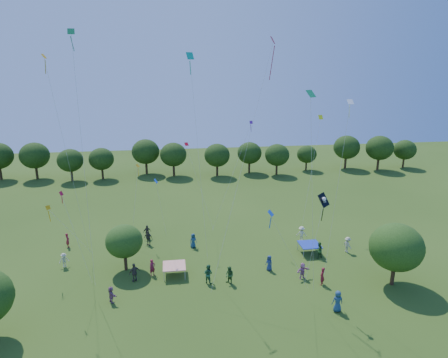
# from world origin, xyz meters

# --- Properties ---
(near_tree_north) EXTENTS (3.66, 3.66, 4.80)m
(near_tree_north) POSITION_xyz_m (-9.16, 20.23, 3.14)
(near_tree_north) COLOR #422B19
(near_tree_north) RESTS_ON ground
(near_tree_east) EXTENTS (4.89, 4.89, 6.06)m
(near_tree_east) POSITION_xyz_m (16.02, 13.92, 3.85)
(near_tree_east) COLOR #422B19
(near_tree_east) RESTS_ON ground
(treeline) EXTENTS (88.01, 8.77, 6.77)m
(treeline) POSITION_xyz_m (-1.73, 55.43, 4.09)
(treeline) COLOR #422B19
(treeline) RESTS_ON ground
(tent_red_stripe) EXTENTS (2.20, 2.20, 1.10)m
(tent_red_stripe) POSITION_xyz_m (-4.32, 18.44, 1.04)
(tent_red_stripe) COLOR #EA481B
(tent_red_stripe) RESTS_ON ground
(tent_blue) EXTENTS (2.20, 2.20, 1.10)m
(tent_blue) POSITION_xyz_m (10.49, 21.22, 1.04)
(tent_blue) COLOR #1931A7
(tent_blue) RESTS_ON ground
(crowd_person_0) EXTENTS (0.82, 0.88, 1.60)m
(crowd_person_0) POSITION_xyz_m (5.17, 18.16, 0.80)
(crowd_person_0) COLOR navy
(crowd_person_0) RESTS_ON ground
(crowd_person_1) EXTENTS (0.74, 0.78, 1.76)m
(crowd_person_1) POSITION_xyz_m (9.43, 14.80, 0.88)
(crowd_person_1) COLOR maroon
(crowd_person_1) RESTS_ON ground
(crowd_person_2) EXTENTS (0.93, 0.96, 1.76)m
(crowd_person_2) POSITION_xyz_m (0.83, 16.14, 0.88)
(crowd_person_2) COLOR #2A5424
(crowd_person_2) RESTS_ON ground
(crowd_person_3) EXTENTS (0.84, 1.27, 1.79)m
(crowd_person_3) POSITION_xyz_m (14.72, 20.91, 0.89)
(crowd_person_3) COLOR #B7B192
(crowd_person_3) RESTS_ON ground
(crowd_person_4) EXTENTS (1.20, 1.00, 1.88)m
(crowd_person_4) POSITION_xyz_m (-8.10, 17.83, 0.94)
(crowd_person_4) COLOR #473E39
(crowd_person_4) RESTS_ON ground
(crowd_person_5) EXTENTS (1.17, 1.46, 1.51)m
(crowd_person_5) POSITION_xyz_m (-9.85, 14.54, 0.75)
(crowd_person_5) COLOR #8A5078
(crowd_person_5) RESTS_ON ground
(crowd_person_6) EXTENTS (0.94, 0.51, 1.89)m
(crowd_person_6) POSITION_xyz_m (9.14, 10.58, 0.95)
(crowd_person_6) COLOR navy
(crowd_person_6) RESTS_ON ground
(crowd_person_7) EXTENTS (0.58, 0.73, 1.69)m
(crowd_person_7) POSITION_xyz_m (-16.19, 26.46, 0.85)
(crowd_person_7) COLOR maroon
(crowd_person_7) RESTS_ON ground
(crowd_person_8) EXTENTS (1.06, 0.96, 1.90)m
(crowd_person_8) POSITION_xyz_m (-1.16, 16.59, 0.95)
(crowd_person_8) COLOR #285D38
(crowd_person_8) RESTS_ON ground
(crowd_person_9) EXTENTS (1.32, 0.84, 1.87)m
(crowd_person_9) POSITION_xyz_m (10.60, 24.33, 0.93)
(crowd_person_9) COLOR beige
(crowd_person_9) RESTS_ON ground
(crowd_person_10) EXTENTS (1.09, 0.81, 1.69)m
(crowd_person_10) POSITION_xyz_m (-7.37, 27.59, 0.85)
(crowd_person_10) COLOR #413934
(crowd_person_10) RESTS_ON ground
(crowd_person_11) EXTENTS (1.61, 1.05, 1.62)m
(crowd_person_11) POSITION_xyz_m (7.98, 16.17, 0.81)
(crowd_person_11) COLOR #A96394
(crowd_person_11) RESTS_ON ground
(crowd_person_12) EXTENTS (0.94, 0.74, 1.69)m
(crowd_person_12) POSITION_xyz_m (-2.09, 24.42, 0.84)
(crowd_person_12) COLOR navy
(crowd_person_12) RESTS_ON ground
(crowd_person_13) EXTENTS (0.74, 0.68, 1.67)m
(crowd_person_13) POSITION_xyz_m (-6.46, 18.77, 0.84)
(crowd_person_13) COLOR maroon
(crowd_person_13) RESTS_ON ground
(crowd_person_14) EXTENTS (0.98, 0.70, 1.79)m
(crowd_person_14) POSITION_xyz_m (11.09, 20.07, 0.89)
(crowd_person_14) COLOR #2A5625
(crowd_person_14) RESTS_ON ground
(crowd_person_15) EXTENTS (1.10, 0.85, 1.54)m
(crowd_person_15) POSITION_xyz_m (-15.47, 21.69, 0.77)
(crowd_person_15) COLOR beige
(crowd_person_15) RESTS_ON ground
(crowd_person_16) EXTENTS (1.12, 0.84, 1.73)m
(crowd_person_16) POSITION_xyz_m (-7.16, 25.80, 0.87)
(crowd_person_16) COLOR #3C3930
(crowd_person_16) RESTS_ON ground
(pirate_kite) EXTENTS (1.79, 1.24, 8.44)m
(pirate_kite) POSITION_xyz_m (8.13, 12.64, 9.17)
(pirate_kite) COLOR black
(red_high_kite) EXTENTS (6.55, 6.28, 21.08)m
(red_high_kite) POSITION_xyz_m (3.86, 17.72, 18.02)
(red_high_kite) COLOR red
(small_kite_0) EXTENTS (1.98, 0.50, 8.55)m
(small_kite_0) POSITION_xyz_m (-13.03, 16.01, 7.76)
(small_kite_0) COLOR red
(small_kite_1) EXTENTS (3.47, 1.97, 6.02)m
(small_kite_1) POSITION_xyz_m (-15.33, 20.26, 6.00)
(small_kite_1) COLOR #FFA60D
(small_kite_2) EXTENTS (1.12, 2.43, 7.82)m
(small_kite_2) POSITION_xyz_m (-8.17, 27.42, 7.42)
(small_kite_2) COLOR #EBA814
(small_kite_3) EXTENTS (0.54, 0.43, 21.27)m
(small_kite_3) POSITION_xyz_m (-11.18, 15.16, 16.84)
(small_kite_3) COLOR #167E3A
(small_kite_4) EXTENTS (4.63, 3.14, 8.46)m
(small_kite_4) POSITION_xyz_m (3.55, 9.97, 8.06)
(small_kite_4) COLOR #1240B7
(small_kite_5) EXTENTS (4.92, 1.58, 12.59)m
(small_kite_5) POSITION_xyz_m (3.66, 26.83, 10.27)
(small_kite_5) COLOR #711A9D
(small_kite_6) EXTENTS (0.51, 1.99, 16.13)m
(small_kite_6) POSITION_xyz_m (9.60, 12.95, 13.31)
(small_kite_6) COLOR white
(small_kite_7) EXTENTS (1.67, 0.58, 19.75)m
(small_kite_7) POSITION_xyz_m (-2.03, 19.15, 16.98)
(small_kite_7) COLOR #0BAF85
(small_kite_8) EXTENTS (3.20, 0.76, 10.42)m
(small_kite_8) POSITION_xyz_m (-1.78, 26.37, 9.08)
(small_kite_8) COLOR red
(small_kite_9) EXTENTS (1.67, 2.83, 19.59)m
(small_kite_9) POSITION_xyz_m (-14.10, 20.29, 15.52)
(small_kite_9) COLOR #DC9E0B
(small_kite_10) EXTENTS (3.21, 3.93, 12.80)m
(small_kite_10) POSITION_xyz_m (13.54, 28.97, 11.41)
(small_kite_10) COLOR #F8FD16
(small_kite_11) EXTENTS (2.83, 3.53, 17.11)m
(small_kite_11) POSITION_xyz_m (5.56, 9.36, 14.68)
(small_kite_11) COLOR #177E40
(small_kite_12) EXTENTS (0.97, 3.55, 7.61)m
(small_kite_12) POSITION_xyz_m (-5.70, 22.67, 7.40)
(small_kite_12) COLOR blue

